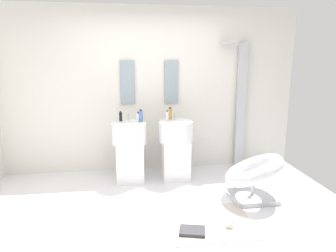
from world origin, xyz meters
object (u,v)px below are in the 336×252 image
Objects in this scene: coffee_mug at (230,223)px; soap_bottle_clear at (167,116)px; pedestal_sink_right at (176,147)px; magazine_charcoal at (192,231)px; soap_bottle_white at (138,117)px; lounge_chair at (254,174)px; pedestal_sink_left at (130,149)px; soap_bottle_blue at (141,116)px; shower_column at (240,103)px; soap_bottle_black at (121,117)px; soap_bottle_amber at (170,114)px.

soap_bottle_clear is at bearing 107.35° from coffee_mug.
pedestal_sink_right reaches higher than coffee_mug.
magazine_charcoal is 2.95× the size of coffee_mug.
soap_bottle_white is (-0.55, 0.05, 0.46)m from pedestal_sink_right.
coffee_mug is at bearing -129.24° from lounge_chair.
lounge_chair is 1.81m from soap_bottle_white.
pedestal_sink_left is 6.20× the size of soap_bottle_clear.
magazine_charcoal is 1.89m from soap_bottle_blue.
soap_bottle_clear is (-1.27, -0.37, -0.11)m from shower_column.
soap_bottle_white is 0.27m from soap_bottle_black.
coffee_mug is (-0.79, -1.92, -1.02)m from shower_column.
pedestal_sink_right is at bearing 0.00° from pedestal_sink_left.
pedestal_sink_left is 1.89m from coffee_mug.
lounge_chair is at bearing -28.67° from pedestal_sink_left.
soap_bottle_amber is (-0.95, 1.01, 0.63)m from lounge_chair.
pedestal_sink_left is 0.50m from soap_bottle_black.
lounge_chair is 7.18× the size of soap_bottle_black.
lounge_chair is 2.06m from soap_bottle_black.
pedestal_sink_left is at bearing -167.29° from shower_column.
soap_bottle_black reaches higher than coffee_mug.
pedestal_sink_left is 5.31× the size of soap_bottle_amber.
soap_bottle_blue is at bearing -176.09° from soap_bottle_clear.
soap_bottle_clear is (0.40, 0.03, -0.01)m from soap_bottle_blue.
magazine_charcoal is 1.81× the size of soap_bottle_black.
soap_bottle_white is at bearing 174.62° from pedestal_sink_right.
shower_column is 13.80× the size of soap_bottle_black.
pedestal_sink_right is 5.31× the size of soap_bottle_amber.
soap_bottle_amber is at bearing 13.35° from pedestal_sink_left.
soap_bottle_white reaches higher than coffee_mug.
soap_bottle_blue is (-1.40, 0.88, 0.63)m from lounge_chair.
pedestal_sink_right is 0.93× the size of lounge_chair.
soap_bottle_amber is (0.49, 0.10, 0.02)m from soap_bottle_white.
magazine_charcoal is 0.44m from coffee_mug.
shower_column is at bearing 67.70° from coffee_mug.
pedestal_sink_left is 1.74m from magazine_charcoal.
soap_bottle_blue is 1.31× the size of soap_bottle_white.
coffee_mug is 0.57× the size of soap_bottle_clear.
soap_bottle_black is at bearing -171.73° from shower_column.
soap_bottle_clear is (-0.05, 1.60, 0.94)m from magazine_charcoal.
shower_column is 1.74m from soap_bottle_white.
pedestal_sink_right is 6.68× the size of soap_bottle_black.
soap_bottle_clear reaches higher than pedestal_sink_left.
lounge_chair is 11.69× the size of coffee_mug.
shower_column reaches higher than soap_bottle_amber.
soap_bottle_white is (-1.43, 0.91, 0.61)m from lounge_chair.
lounge_chair is (1.58, -0.86, -0.15)m from pedestal_sink_left.
soap_bottle_clear is (-1.00, 0.90, 0.62)m from lounge_chair.
soap_bottle_blue is (-0.52, 0.02, 0.48)m from pedestal_sink_right.
pedestal_sink_right is at bearing -1.72° from soap_bottle_blue.
shower_column is 1.24m from soap_bottle_amber.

